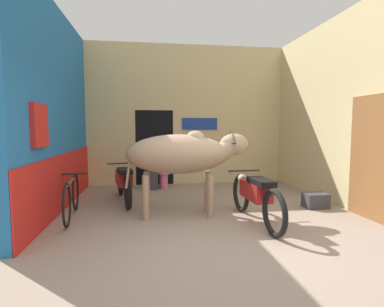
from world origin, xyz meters
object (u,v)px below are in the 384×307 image
Objects in this scene: bicycle at (72,197)px; plastic_stool at (164,180)px; crate at (316,201)px; shopkeeper_seated at (153,164)px; cow at (183,154)px; motorcycle_far at (124,181)px; motorcycle_near at (256,195)px.

bicycle is 2.87m from plastic_stool.
crate is (2.82, -2.30, -0.07)m from plastic_stool.
cow is at bearing -78.26° from shopkeeper_seated.
cow is at bearing -176.60° from crate.
shopkeeper_seated is 3.01× the size of plastic_stool.
shopkeeper_seated reaches higher than plastic_stool.
motorcycle_far reaches higher than crate.
motorcycle_near is at bearing -154.50° from crate.
motorcycle_near is 1.18× the size of bicycle.
cow is 1.75m from motorcycle_far.
crate is (3.72, -1.03, -0.29)m from motorcycle_far.
bicycle is at bearing -126.14° from plastic_stool.
motorcycle_near reaches higher than bicycle.
crate is at bearing 0.12° from bicycle.
crate is at bearing -39.22° from plastic_stool.
bicycle is 4.52m from crate.
motorcycle_near is 2.83m from motorcycle_far.
cow is at bearing -4.33° from bicycle.
cow is 2.77m from crate.
shopkeeper_seated is (-0.50, 2.41, -0.46)m from cow.
motorcycle_near is at bearing -12.94° from bicycle.
bicycle is 3.88× the size of crate.
crate is at bearing 3.40° from cow.
crate is (3.10, -2.25, -0.49)m from shopkeeper_seated.
bicycle is at bearing -179.88° from crate.
bicycle is 4.34× the size of plastic_stool.
cow reaches higher than crate.
motorcycle_near is 5.13× the size of plastic_stool.
cow reaches higher than motorcycle_near.
motorcycle_far is at bearing 164.58° from crate.
shopkeeper_seated is at bearing 63.28° from motorcycle_far.
cow reaches higher than shopkeeper_seated.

